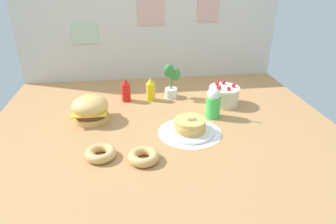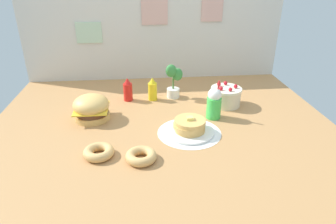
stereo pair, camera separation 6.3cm
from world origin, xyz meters
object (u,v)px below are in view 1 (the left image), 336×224
object	(u,v)px
burger	(90,109)
layer_cake	(224,96)
ketchup_bottle	(126,91)
donut_chocolate	(144,156)
potted_plant	(171,80)
donut_pink_glaze	(101,153)
pancake_stack	(190,127)
cream_soda_cup	(213,103)
mustard_bottle	(151,90)

from	to	relation	value
burger	layer_cake	xyz separation A→B (m)	(1.03, 0.14, -0.01)
ketchup_bottle	donut_chocolate	size ratio (longest dim) A/B	1.08
layer_cake	donut_chocolate	size ratio (longest dim) A/B	1.34
donut_chocolate	potted_plant	distance (m)	0.95
donut_pink_glaze	potted_plant	size ratio (longest dim) A/B	0.61
burger	donut_chocolate	distance (m)	0.66
burger	layer_cake	size ratio (longest dim) A/B	1.06
pancake_stack	donut_pink_glaze	bearing A→B (deg)	-159.17
layer_cake	donut_pink_glaze	world-z (taller)	layer_cake
layer_cake	potted_plant	xyz separation A→B (m)	(-0.40, 0.20, 0.08)
pancake_stack	cream_soda_cup	distance (m)	0.30
donut_pink_glaze	potted_plant	world-z (taller)	potted_plant
pancake_stack	ketchup_bottle	bearing A→B (deg)	125.31
burger	mustard_bottle	world-z (taller)	mustard_bottle
burger	donut_chocolate	size ratio (longest dim) A/B	1.43
pancake_stack	potted_plant	xyz separation A→B (m)	(-0.04, 0.62, 0.11)
potted_plant	donut_pink_glaze	bearing A→B (deg)	-122.51
ketchup_bottle	layer_cake	bearing A→B (deg)	-12.50
ketchup_bottle	donut_pink_glaze	distance (m)	0.82
cream_soda_cup	donut_chocolate	xyz separation A→B (m)	(-0.54, -0.49, -0.08)
cream_soda_cup	layer_cake	bearing A→B (deg)	54.90
cream_soda_cup	donut_chocolate	size ratio (longest dim) A/B	1.61
donut_chocolate	donut_pink_glaze	bearing A→B (deg)	165.04
mustard_bottle	potted_plant	bearing A→B (deg)	11.57
ketchup_bottle	potted_plant	distance (m)	0.38
burger	layer_cake	world-z (taller)	burger
ketchup_bottle	donut_pink_glaze	xyz separation A→B (m)	(-0.15, -0.81, -0.06)
burger	pancake_stack	world-z (taller)	burger
ketchup_bottle	mustard_bottle	size ratio (longest dim) A/B	1.00
layer_cake	ketchup_bottle	bearing A→B (deg)	167.50
burger	mustard_bottle	xyz separation A→B (m)	(0.46, 0.31, 0.00)
ketchup_bottle	mustard_bottle	bearing A→B (deg)	-2.26
pancake_stack	layer_cake	size ratio (longest dim) A/B	1.36
ketchup_bottle	donut_pink_glaze	bearing A→B (deg)	-100.81
pancake_stack	potted_plant	bearing A→B (deg)	93.67
donut_chocolate	pancake_stack	bearing A→B (deg)	41.01
burger	donut_chocolate	xyz separation A→B (m)	(0.35, -0.56, -0.06)
ketchup_bottle	cream_soda_cup	size ratio (longest dim) A/B	0.67
cream_soda_cup	donut_pink_glaze	bearing A→B (deg)	-151.46
layer_cake	mustard_bottle	world-z (taller)	mustard_bottle
burger	potted_plant	bearing A→B (deg)	28.47
ketchup_bottle	potted_plant	xyz separation A→B (m)	(0.38, 0.03, 0.07)
donut_pink_glaze	mustard_bottle	bearing A→B (deg)	65.93
layer_cake	donut_pink_glaze	distance (m)	1.13
burger	ketchup_bottle	xyz separation A→B (m)	(0.25, 0.31, 0.00)
mustard_bottle	donut_chocolate	size ratio (longest dim) A/B	1.08
burger	pancake_stack	xyz separation A→B (m)	(0.67, -0.27, -0.04)
mustard_bottle	potted_plant	size ratio (longest dim) A/B	0.66
pancake_stack	donut_chocolate	size ratio (longest dim) A/B	1.83
mustard_bottle	donut_pink_glaze	xyz separation A→B (m)	(-0.36, -0.80, -0.06)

